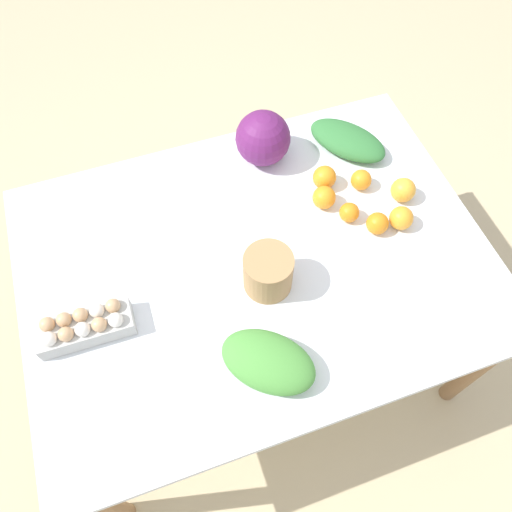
% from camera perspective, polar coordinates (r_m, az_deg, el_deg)
% --- Properties ---
extents(ground_plane, '(8.00, 8.00, 0.00)m').
position_cam_1_polar(ground_plane, '(2.20, 0.00, -9.63)').
color(ground_plane, '#C6B289').
extents(dining_table, '(1.45, 1.07, 0.71)m').
position_cam_1_polar(dining_table, '(1.62, 0.00, -1.72)').
color(dining_table, silver).
rests_on(dining_table, ground_plane).
extents(cabbage_purple, '(0.19, 0.19, 0.19)m').
position_cam_1_polar(cabbage_purple, '(1.73, 0.80, 13.30)').
color(cabbage_purple, '#601E5B').
rests_on(cabbage_purple, dining_table).
extents(egg_carton, '(0.27, 0.11, 0.09)m').
position_cam_1_polar(egg_carton, '(1.49, -19.01, -7.58)').
color(egg_carton, '#B7B7B2').
rests_on(egg_carton, dining_table).
extents(paper_bag, '(0.15, 0.15, 0.14)m').
position_cam_1_polar(paper_bag, '(1.45, 1.39, -1.84)').
color(paper_bag, '#A87F51').
rests_on(paper_bag, dining_table).
extents(greens_bunch_dandelion, '(0.29, 0.32, 0.07)m').
position_cam_1_polar(greens_bunch_dandelion, '(1.83, 10.41, 12.87)').
color(greens_bunch_dandelion, '#337538').
rests_on(greens_bunch_dandelion, dining_table).
extents(greens_bunch_chard, '(0.31, 0.30, 0.09)m').
position_cam_1_polar(greens_bunch_chard, '(1.37, 1.40, -11.97)').
color(greens_bunch_chard, '#4C933D').
rests_on(greens_bunch_chard, dining_table).
extents(orange_0, '(0.07, 0.07, 0.07)m').
position_cam_1_polar(orange_0, '(1.73, 11.92, 8.50)').
color(orange_0, orange).
rests_on(orange_0, dining_table).
extents(orange_1, '(0.06, 0.06, 0.06)m').
position_cam_1_polar(orange_1, '(1.64, 10.61, 4.91)').
color(orange_1, orange).
rests_on(orange_1, dining_table).
extents(orange_2, '(0.08, 0.08, 0.08)m').
position_cam_1_polar(orange_2, '(1.71, 7.83, 8.90)').
color(orange_2, orange).
rests_on(orange_2, dining_table).
extents(orange_3, '(0.08, 0.08, 0.08)m').
position_cam_1_polar(orange_3, '(1.65, 7.79, 6.65)').
color(orange_3, orange).
rests_on(orange_3, dining_table).
extents(orange_4, '(0.08, 0.08, 0.08)m').
position_cam_1_polar(orange_4, '(1.72, 16.46, 7.24)').
color(orange_4, '#F9A833').
rests_on(orange_4, dining_table).
extents(orange_5, '(0.07, 0.07, 0.07)m').
position_cam_1_polar(orange_5, '(1.63, 13.71, 3.64)').
color(orange_5, orange).
rests_on(orange_5, dining_table).
extents(orange_6, '(0.08, 0.08, 0.08)m').
position_cam_1_polar(orange_6, '(1.66, 16.27, 4.18)').
color(orange_6, orange).
rests_on(orange_6, dining_table).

